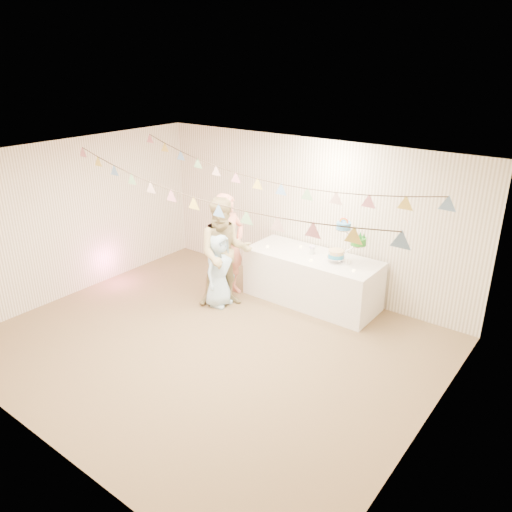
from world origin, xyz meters
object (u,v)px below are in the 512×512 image
Objects in this scene: table at (312,279)px; person_child at (219,270)px; cake_stand at (346,247)px; person_adult_b at (225,253)px; person_adult_a at (228,246)px.

table is 1.77× the size of person_child.
person_child is (-1.68, -1.06, -0.47)m from cake_stand.
cake_stand is 0.37× the size of person_adult_b.
table is 1.24× the size of person_adult_a.
person_adult_b is at bearing -148.96° from cake_stand.
cake_stand is at bearing -62.61° from person_adult_a.
person_child is (-1.13, -1.01, 0.21)m from table.
cake_stand is at bearing -61.92° from person_child.
person_adult_a is 1.42× the size of person_child.
person_adult_b is at bearing -39.67° from person_child.
person_adult_a reaches higher than person_child.
person_adult_a reaches higher than cake_stand.
person_child is (0.13, -0.40, -0.26)m from person_adult_a.
person_adult_b is 0.30m from person_child.
cake_stand is 2.04m from person_child.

